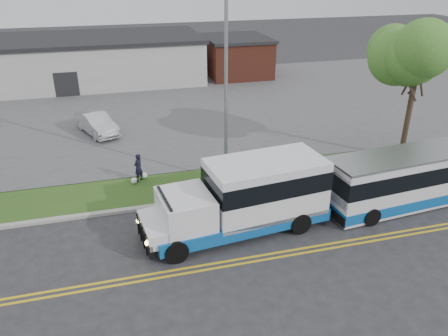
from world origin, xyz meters
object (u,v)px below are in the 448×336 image
object	(u,v)px
streetlight_near	(226,88)
transit_bus	(419,176)
parked_car_a	(97,124)
shuttle_bus	(248,194)
tree_east	(420,55)
pedestrian	(138,168)

from	to	relation	value
streetlight_near	transit_bus	bearing A→B (deg)	-27.17
parked_car_a	streetlight_near	bearing A→B (deg)	-77.32
transit_bus	shuttle_bus	bearing A→B (deg)	175.33
streetlight_near	shuttle_bus	xyz separation A→B (m)	(-0.23, -4.44, -3.56)
tree_east	parked_car_a	xyz separation A→B (m)	(-17.59, 8.96, -5.39)
tree_east	transit_bus	distance (m)	7.15
streetlight_near	parked_car_a	xyz separation A→B (m)	(-6.59, 9.23, -4.42)
tree_east	parked_car_a	world-z (taller)	tree_east
tree_east	parked_car_a	size ratio (longest dim) A/B	1.92
transit_bus	parked_car_a	distance (m)	20.34
pedestrian	transit_bus	bearing A→B (deg)	111.74
shuttle_bus	pedestrian	xyz separation A→B (m)	(-4.28, 5.71, -0.80)
tree_east	parked_car_a	bearing A→B (deg)	153.01
streetlight_near	parked_car_a	world-z (taller)	streetlight_near
shuttle_bus	parked_car_a	world-z (taller)	shuttle_bus
shuttle_bus	transit_bus	world-z (taller)	shuttle_bus
streetlight_near	pedestrian	size ratio (longest dim) A/B	6.10
shuttle_bus	pedestrian	world-z (taller)	shuttle_bus
tree_east	pedestrian	world-z (taller)	tree_east
streetlight_near	shuttle_bus	world-z (taller)	streetlight_near
shuttle_bus	transit_bus	xyz separation A→B (m)	(8.75, 0.07, -0.30)
transit_bus	parked_car_a	size ratio (longest dim) A/B	2.30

